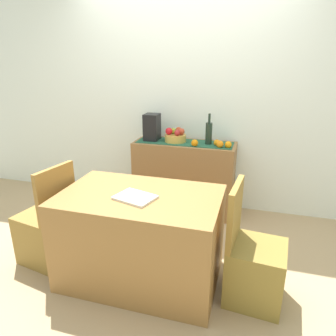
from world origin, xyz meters
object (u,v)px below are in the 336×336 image
(coffee_maker, at_px, (152,127))
(chair_near_window, at_px, (48,233))
(fruit_bowl, at_px, (175,138))
(open_book, at_px, (135,197))
(sideboard_console, at_px, (184,177))
(wine_bottle, at_px, (209,133))
(chair_by_corner, at_px, (253,267))
(dining_table, at_px, (141,237))

(coffee_maker, distance_m, chair_near_window, 1.56)
(fruit_bowl, xyz_separation_m, chair_near_window, (-0.81, -1.28, -0.61))
(fruit_bowl, height_order, open_book, fruit_bowl)
(fruit_bowl, relative_size, open_book, 0.85)
(sideboard_console, bearing_deg, wine_bottle, 0.00)
(open_book, bearing_deg, fruit_bowl, 108.68)
(sideboard_console, height_order, open_book, sideboard_console)
(sideboard_console, relative_size, chair_by_corner, 1.26)
(sideboard_console, relative_size, dining_table, 0.92)
(coffee_maker, bearing_deg, chair_by_corner, -46.49)
(chair_by_corner, bearing_deg, fruit_bowl, 126.28)
(coffee_maker, distance_m, open_book, 1.41)
(dining_table, bearing_deg, chair_by_corner, 0.10)
(fruit_bowl, distance_m, chair_by_corner, 1.70)
(dining_table, height_order, chair_near_window, chair_near_window)
(wine_bottle, relative_size, open_book, 1.20)
(chair_by_corner, bearing_deg, dining_table, -179.90)
(wine_bottle, height_order, dining_table, wine_bottle)
(wine_bottle, height_order, open_book, wine_bottle)
(dining_table, xyz_separation_m, open_book, (-0.01, -0.07, 0.38))
(dining_table, relative_size, chair_by_corner, 1.36)
(chair_near_window, bearing_deg, open_book, -4.68)
(sideboard_console, distance_m, fruit_bowl, 0.47)
(wine_bottle, height_order, chair_by_corner, wine_bottle)
(open_book, relative_size, chair_near_window, 0.31)
(wine_bottle, bearing_deg, coffee_maker, -180.00)
(coffee_maker, distance_m, chair_by_corner, 1.90)
(dining_table, height_order, chair_by_corner, chair_by_corner)
(open_book, height_order, chair_by_corner, chair_by_corner)
(dining_table, distance_m, chair_near_window, 0.88)
(dining_table, distance_m, chair_by_corner, 0.88)
(fruit_bowl, distance_m, open_book, 1.36)
(coffee_maker, height_order, chair_by_corner, coffee_maker)
(fruit_bowl, xyz_separation_m, dining_table, (0.06, -1.28, -0.50))
(coffee_maker, bearing_deg, fruit_bowl, 0.00)
(dining_table, bearing_deg, coffee_maker, 104.80)
(chair_near_window, xyz_separation_m, chair_by_corner, (1.75, 0.00, 0.00))
(sideboard_console, relative_size, open_book, 4.04)
(fruit_bowl, bearing_deg, open_book, -87.64)
(wine_bottle, relative_size, dining_table, 0.27)
(chair_by_corner, bearing_deg, wine_bottle, 113.87)
(fruit_bowl, xyz_separation_m, chair_by_corner, (0.94, -1.28, -0.61))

